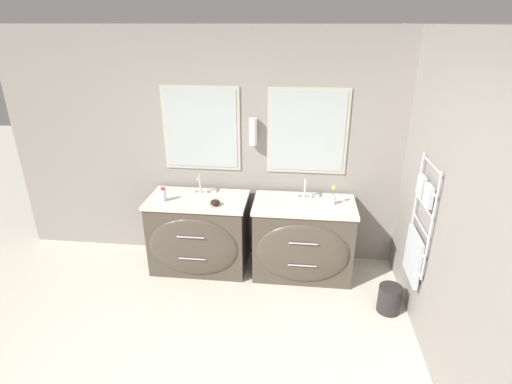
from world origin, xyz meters
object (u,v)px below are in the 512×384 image
flower_vase (333,196)px  toiletry_bottle (163,195)px  vanity_right (303,240)px  vanity_left (199,234)px  amenity_bowl (215,203)px  waste_bin (390,298)px

flower_vase → toiletry_bottle: bearing=-176.5°
toiletry_bottle → flower_vase: size_ratio=0.72×
vanity_right → toiletry_bottle: 1.58m
vanity_left → toiletry_bottle: size_ratio=7.15×
vanity_left → amenity_bowl: (0.23, -0.11, 0.45)m
vanity_right → waste_bin: vanity_right is taller
toiletry_bottle → amenity_bowl: (0.57, -0.05, -0.04)m
vanity_left → flower_vase: flower_vase is taller
vanity_left → amenity_bowl: size_ratio=10.47×
vanity_right → waste_bin: (0.85, -0.54, -0.29)m
vanity_right → toiletry_bottle: toiletry_bottle is taller
vanity_left → flower_vase: (1.45, 0.05, 0.51)m
flower_vase → waste_bin: flower_vase is taller
vanity_right → flower_vase: flower_vase is taller
toiletry_bottle → waste_bin: bearing=-11.6°
amenity_bowl → waste_bin: 1.98m
vanity_right → flower_vase: size_ratio=5.18×
amenity_bowl → flower_vase: size_ratio=0.49×
toiletry_bottle → vanity_right: bearing=2.3°
amenity_bowl → vanity_left: bearing=153.5°
toiletry_bottle → vanity_left: bearing=10.1°
toiletry_bottle → flower_vase: flower_vase is taller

